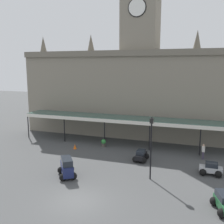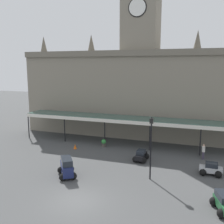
% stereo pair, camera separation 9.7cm
% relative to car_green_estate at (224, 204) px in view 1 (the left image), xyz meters
% --- Properties ---
extents(ground_plane, '(140.00, 140.00, 0.00)m').
position_rel_car_green_estate_xyz_m(ground_plane, '(-10.34, -2.04, -0.56)').
color(ground_plane, '#424344').
extents(station_building, '(33.84, 6.95, 21.82)m').
position_rel_car_green_estate_xyz_m(station_building, '(-10.34, 18.54, 6.40)').
color(station_building, gray).
rests_on(station_building, ground).
extents(entrance_canopy, '(28.96, 3.26, 3.56)m').
position_rel_car_green_estate_xyz_m(entrance_canopy, '(-10.34, 12.85, 2.86)').
color(entrance_canopy, '#38564C').
rests_on(entrance_canopy, ground).
extents(car_green_estate, '(1.93, 2.41, 1.27)m').
position_rel_car_green_estate_xyz_m(car_green_estate, '(0.00, 0.00, 0.00)').
color(car_green_estate, '#1E512D').
rests_on(car_green_estate, ground).
extents(car_black_sedan, '(1.58, 2.09, 1.19)m').
position_rel_car_green_estate_xyz_m(car_black_sedan, '(-7.64, 7.76, -0.06)').
color(car_black_sedan, black).
rests_on(car_black_sedan, ground).
extents(car_navy_van, '(2.40, 2.58, 1.77)m').
position_rel_car_green_estate_xyz_m(car_navy_van, '(-13.22, 1.61, 0.24)').
color(car_navy_van, '#19214C').
rests_on(car_navy_van, ground).
extents(car_silver_sedan, '(2.07, 1.55, 1.19)m').
position_rel_car_green_estate_xyz_m(car_silver_sedan, '(-0.68, 6.28, -0.06)').
color(car_silver_sedan, '#B2B5BA').
rests_on(car_silver_sedan, ground).
extents(pedestrian_crossing_forecourt, '(0.34, 0.38, 1.67)m').
position_rel_car_green_estate_xyz_m(pedestrian_crossing_forecourt, '(-1.33, 10.44, 0.34)').
color(pedestrian_crossing_forecourt, '#3F384C').
rests_on(pedestrian_crossing_forecourt, ground).
extents(victorian_lamppost, '(0.30, 0.30, 5.72)m').
position_rel_car_green_estate_xyz_m(victorian_lamppost, '(-5.86, 3.50, 2.93)').
color(victorian_lamppost, black).
rests_on(victorian_lamppost, ground).
extents(traffic_cone, '(0.40, 0.40, 0.59)m').
position_rel_car_green_estate_xyz_m(traffic_cone, '(-16.17, 9.06, -0.27)').
color(traffic_cone, orange).
rests_on(traffic_cone, ground).
extents(planter_near_kerb, '(0.60, 0.60, 0.96)m').
position_rel_car_green_estate_xyz_m(planter_near_kerb, '(-13.17, 11.02, -0.07)').
color(planter_near_kerb, '#47423D').
rests_on(planter_near_kerb, ground).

